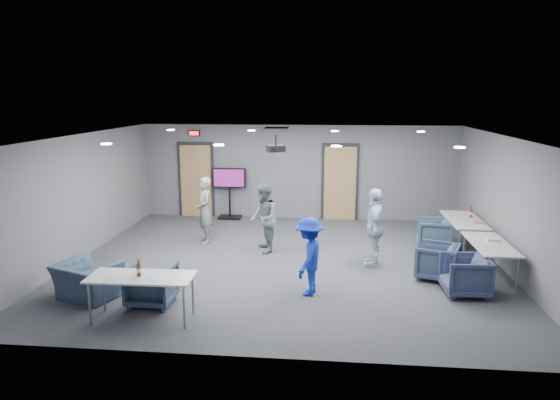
# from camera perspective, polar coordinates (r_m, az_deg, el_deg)

# --- Properties ---
(floor) EXTENTS (9.00, 9.00, 0.00)m
(floor) POSITION_cam_1_polar(r_m,az_deg,el_deg) (10.80, 0.68, -7.13)
(floor) COLOR #3E4146
(floor) RESTS_ON ground
(ceiling) EXTENTS (9.00, 9.00, 0.00)m
(ceiling) POSITION_cam_1_polar(r_m,az_deg,el_deg) (10.25, 0.71, 7.30)
(ceiling) COLOR white
(ceiling) RESTS_ON wall_back
(wall_back) EXTENTS (9.00, 0.02, 2.70)m
(wall_back) POSITION_cam_1_polar(r_m,az_deg,el_deg) (14.37, 2.10, 3.19)
(wall_back) COLOR slate
(wall_back) RESTS_ON floor
(wall_front) EXTENTS (9.00, 0.02, 2.70)m
(wall_front) POSITION_cam_1_polar(r_m,az_deg,el_deg) (6.60, -2.38, -7.28)
(wall_front) COLOR slate
(wall_front) RESTS_ON floor
(wall_left) EXTENTS (0.02, 8.00, 2.70)m
(wall_left) POSITION_cam_1_polar(r_m,az_deg,el_deg) (11.72, -21.80, 0.36)
(wall_left) COLOR slate
(wall_left) RESTS_ON floor
(wall_right) EXTENTS (0.02, 8.00, 2.70)m
(wall_right) POSITION_cam_1_polar(r_m,az_deg,el_deg) (11.01, 24.72, -0.58)
(wall_right) COLOR slate
(wall_right) RESTS_ON floor
(door_left) EXTENTS (1.06, 0.17, 2.24)m
(door_left) POSITION_cam_1_polar(r_m,az_deg,el_deg) (14.86, -9.56, 2.22)
(door_left) COLOR black
(door_left) RESTS_ON wall_back
(door_right) EXTENTS (1.06, 0.17, 2.24)m
(door_right) POSITION_cam_1_polar(r_m,az_deg,el_deg) (14.34, 6.87, 1.96)
(door_right) COLOR black
(door_right) RESTS_ON wall_back
(exit_sign) EXTENTS (0.32, 0.08, 0.16)m
(exit_sign) POSITION_cam_1_polar(r_m,az_deg,el_deg) (14.67, -9.77, 7.53)
(exit_sign) COLOR black
(exit_sign) RESTS_ON wall_back
(hvac_diffuser) EXTENTS (0.60, 0.60, 0.03)m
(hvac_diffuser) POSITION_cam_1_polar(r_m,az_deg,el_deg) (13.08, -0.41, 8.23)
(hvac_diffuser) COLOR black
(hvac_diffuser) RESTS_ON ceiling
(downlights) EXTENTS (6.18, 3.78, 0.02)m
(downlights) POSITION_cam_1_polar(r_m,az_deg,el_deg) (10.25, 0.71, 7.22)
(downlights) COLOR white
(downlights) RESTS_ON ceiling
(person_a) EXTENTS (0.61, 0.70, 1.61)m
(person_a) POSITION_cam_1_polar(r_m,az_deg,el_deg) (12.16, -8.62, -1.16)
(person_a) COLOR gray
(person_a) RESTS_ON floor
(person_b) EXTENTS (0.77, 0.89, 1.59)m
(person_b) POSITION_cam_1_polar(r_m,az_deg,el_deg) (11.29, -1.90, -2.09)
(person_b) COLOR slate
(person_b) RESTS_ON floor
(person_c) EXTENTS (0.47, 0.99, 1.65)m
(person_c) POSITION_cam_1_polar(r_m,az_deg,el_deg) (10.58, 10.74, -3.09)
(person_c) COLOR silver
(person_c) RESTS_ON floor
(person_d) EXTENTS (0.71, 1.01, 1.42)m
(person_d) POSITION_cam_1_polar(r_m,az_deg,el_deg) (8.94, 3.31, -6.44)
(person_d) COLOR #1B32B5
(person_d) RESTS_ON floor
(chair_right_a) EXTENTS (0.86, 0.84, 0.70)m
(chair_right_a) POSITION_cam_1_polar(r_m,az_deg,el_deg) (12.23, 17.14, -3.68)
(chair_right_a) COLOR #3A5265
(chair_right_a) RESTS_ON floor
(chair_right_b) EXTENTS (0.98, 0.97, 0.70)m
(chair_right_b) POSITION_cam_1_polar(r_m,az_deg,el_deg) (10.24, 17.53, -6.72)
(chair_right_b) COLOR #36445E
(chair_right_b) RESTS_ON floor
(chair_right_c) EXTENTS (0.81, 0.79, 0.71)m
(chair_right_c) POSITION_cam_1_polar(r_m,az_deg,el_deg) (9.61, 20.39, -8.09)
(chair_right_c) COLOR #384161
(chair_right_c) RESTS_ON floor
(chair_front_a) EXTENTS (0.76, 0.78, 0.70)m
(chair_front_a) POSITION_cam_1_polar(r_m,az_deg,el_deg) (8.91, -14.44, -9.34)
(chair_front_a) COLOR #37475F
(chair_front_a) RESTS_ON floor
(chair_front_b) EXTENTS (1.23, 1.16, 0.64)m
(chair_front_b) POSITION_cam_1_polar(r_m,az_deg,el_deg) (9.51, -21.14, -8.59)
(chair_front_b) COLOR #3E506B
(chair_front_b) RESTS_ON floor
(table_right_a) EXTENTS (0.75, 1.79, 0.73)m
(table_right_a) POSITION_cam_1_polar(r_m,az_deg,el_deg) (12.22, 20.30, -2.28)
(table_right_a) COLOR silver
(table_right_a) RESTS_ON floor
(table_right_b) EXTENTS (0.69, 1.67, 0.73)m
(table_right_b) POSITION_cam_1_polar(r_m,az_deg,el_deg) (10.45, 22.86, -4.83)
(table_right_b) COLOR silver
(table_right_b) RESTS_ON floor
(table_front_left) EXTENTS (1.67, 0.72, 0.73)m
(table_front_left) POSITION_cam_1_polar(r_m,az_deg,el_deg) (8.25, -15.58, -8.69)
(table_front_left) COLOR silver
(table_front_left) RESTS_ON floor
(bottle_front) EXTENTS (0.07, 0.07, 0.28)m
(bottle_front) POSITION_cam_1_polar(r_m,az_deg,el_deg) (8.21, -15.85, -7.68)
(bottle_front) COLOR #4F270D
(bottle_front) RESTS_ON table_front_left
(bottle_right) EXTENTS (0.07, 0.07, 0.27)m
(bottle_right) POSITION_cam_1_polar(r_m,az_deg,el_deg) (12.44, 20.99, -1.40)
(bottle_right) COLOR #4F270D
(bottle_right) RESTS_ON table_right_a
(snack_box) EXTENTS (0.21, 0.16, 0.04)m
(snack_box) POSITION_cam_1_polar(r_m,az_deg,el_deg) (11.90, 21.73, -2.43)
(snack_box) COLOR #DC5737
(snack_box) RESTS_ON table_right_a
(wrapper) EXTENTS (0.25, 0.18, 0.05)m
(wrapper) POSITION_cam_1_polar(r_m,az_deg,el_deg) (10.60, 23.13, -4.19)
(wrapper) COLOR silver
(wrapper) RESTS_ON table_right_b
(tv_stand) EXTENTS (0.97, 0.46, 1.48)m
(tv_stand) POSITION_cam_1_polar(r_m,az_deg,el_deg) (14.46, -5.80, 1.14)
(tv_stand) COLOR black
(tv_stand) RESTS_ON floor
(projector) EXTENTS (0.44, 0.42, 0.36)m
(projector) POSITION_cam_1_polar(r_m,az_deg,el_deg) (10.73, -0.50, 5.93)
(projector) COLOR black
(projector) RESTS_ON ceiling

